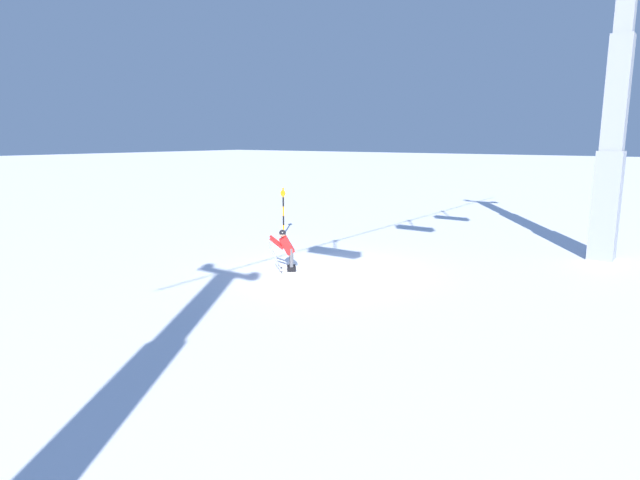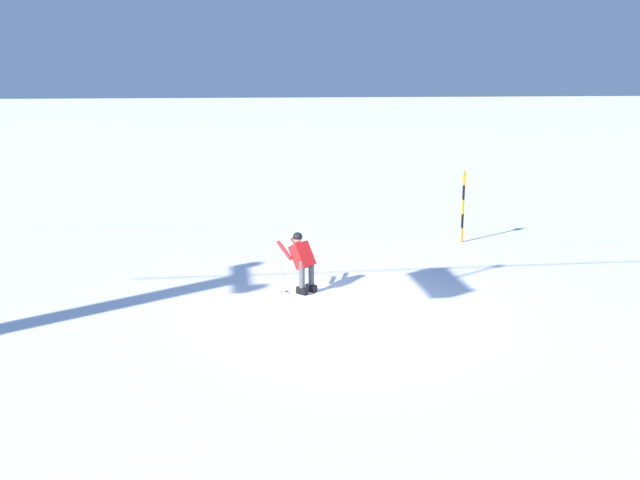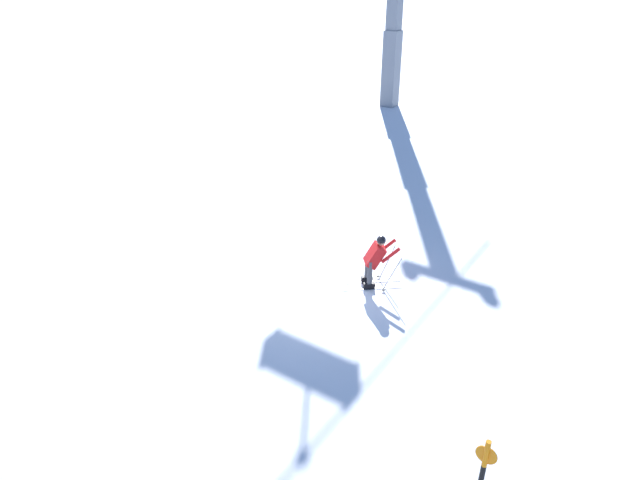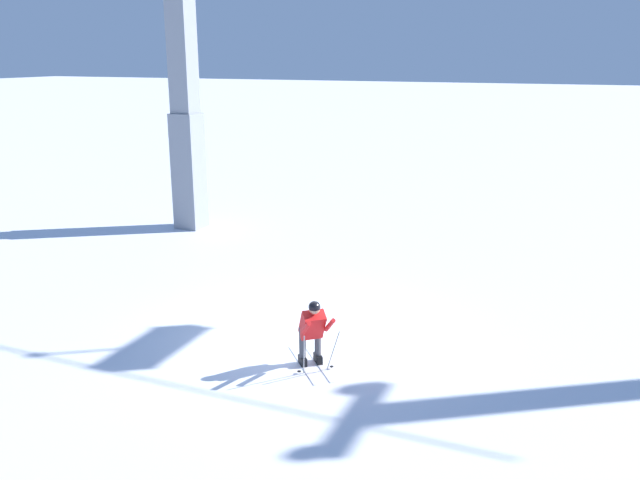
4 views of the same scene
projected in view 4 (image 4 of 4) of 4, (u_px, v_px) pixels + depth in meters
name	position (u px, v px, depth m)	size (l,w,h in m)	color
ground_plane	(299.00, 337.00, 14.06)	(260.00, 260.00, 0.00)	white
skier_carving_main	(312.00, 329.00, 12.48)	(1.45, 1.58, 1.51)	white
lift_tower_near	(184.00, 78.00, 21.57)	(0.86, 2.35, 12.24)	gray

